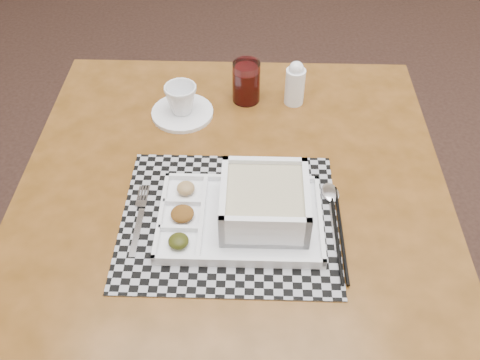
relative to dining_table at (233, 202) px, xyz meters
name	(u,v)px	position (x,y,z in m)	size (l,w,h in m)	color
floor	(405,321)	(0.54, 0.00, -0.61)	(5.00, 5.00, 0.00)	black
dining_table	(233,202)	(0.00, 0.00, 0.00)	(1.03, 1.03, 0.68)	#4B2E0D
placemat	(229,219)	(-0.02, -0.11, 0.07)	(0.43, 0.37, 0.00)	#97979E
serving_tray	(255,208)	(0.03, -0.12, 0.11)	(0.35, 0.26, 0.09)	white
fork	(138,218)	(-0.20, -0.09, 0.07)	(0.04, 0.19, 0.00)	silver
spoon	(331,197)	(0.20, -0.08, 0.08)	(0.04, 0.18, 0.01)	silver
chopsticks	(339,233)	(0.19, -0.17, 0.08)	(0.05, 0.24, 0.01)	black
saucer	(182,113)	(-0.10, 0.24, 0.08)	(0.15, 0.15, 0.01)	white
cup	(181,99)	(-0.10, 0.24, 0.12)	(0.08, 0.08, 0.07)	white
juice_glass	(246,83)	(0.06, 0.28, 0.12)	(0.07, 0.07, 0.11)	white
creamer_bottle	(295,83)	(0.18, 0.26, 0.13)	(0.05, 0.05, 0.12)	white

